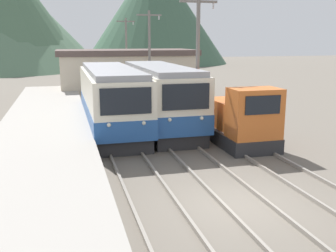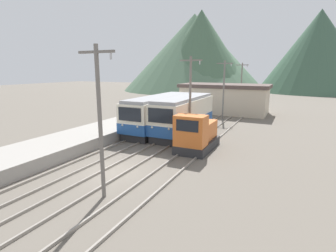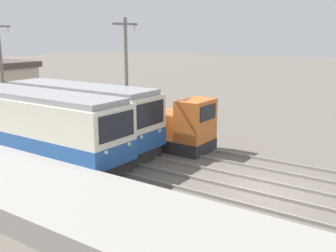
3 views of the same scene
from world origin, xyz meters
name	(u,v)px [view 2 (image 2 of 3)]	position (x,y,z in m)	size (l,w,h in m)	color
ground_plane	(113,171)	(0.00, 0.00, 0.00)	(200.00, 200.00, 0.00)	#665E54
platform_left	(43,151)	(-6.25, 0.00, 0.46)	(4.50, 54.00, 0.92)	gray
track_left	(81,164)	(-2.60, 0.00, 0.07)	(1.54, 60.00, 0.14)	gray
track_center	(115,171)	(0.20, 0.00, 0.07)	(1.54, 60.00, 0.14)	gray
track_right	(157,179)	(3.20, 0.00, 0.07)	(1.54, 60.00, 0.14)	gray
commuter_train_left	(160,115)	(-2.60, 11.48, 1.69)	(2.84, 11.26, 3.62)	#28282B
commuter_train_center	(184,117)	(0.20, 11.24, 1.72)	(2.84, 10.23, 3.70)	#28282B
shunting_locomotive	(197,135)	(3.20, 6.61, 1.21)	(2.40, 4.71, 3.00)	#28282B
catenary_mast_near	(100,118)	(1.71, -2.89, 4.02)	(2.00, 0.20, 7.39)	slate
catenary_mast_mid	(190,96)	(1.71, 8.96, 4.02)	(2.00, 0.20, 7.39)	slate
catenary_mast_far	(224,88)	(1.71, 20.81, 4.02)	(2.00, 0.20, 7.39)	slate
catenary_mast_distant	(241,83)	(1.71, 32.66, 4.02)	(2.00, 0.20, 7.39)	slate
station_building	(224,98)	(0.60, 26.00, 2.13)	(12.60, 6.30, 4.22)	beige
mountain_backdrop	(224,52)	(-10.27, 68.03, 11.44)	(71.50, 44.34, 23.11)	#3D5B47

